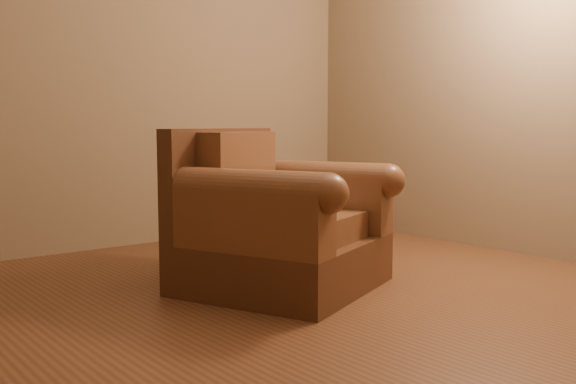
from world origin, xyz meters
TOP-DOWN VIEW (x-y plane):
  - floor at (0.00, 0.00)m, footprint 4.00×4.00m
  - armchair at (0.19, 0.41)m, footprint 1.20×1.17m
  - teddy_bear at (0.13, 0.47)m, footprint 0.16×0.18m
  - guidebook at (0.26, 0.21)m, footprint 0.44×0.42m
  - side_table at (0.84, 0.76)m, footprint 0.44×0.44m

SIDE VIEW (x-z plane):
  - floor at x=0.00m, z-range 0.00..0.00m
  - armchair at x=0.19m, z-range -0.10..0.74m
  - side_table at x=0.84m, z-range 0.02..0.64m
  - guidebook at x=0.26m, z-range 0.40..0.43m
  - teddy_bear at x=0.13m, z-range 0.37..0.59m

